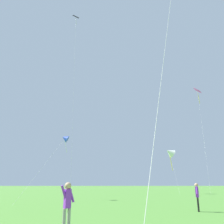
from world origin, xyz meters
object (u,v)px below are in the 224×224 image
object	(u,v)px
kite_white_distant	(170,152)
kite_pink_low	(198,95)
kite_blue_delta	(65,138)
kite_black_large	(76,30)
person_in_blue_jacket	(197,194)
person_near_tree	(67,203)

from	to	relation	value
kite_white_distant	kite_pink_low	world-z (taller)	kite_pink_low
kite_white_distant	kite_pink_low	xyz separation A→B (m)	(7.06, 1.63, 11.95)
kite_white_distant	kite_blue_delta	xyz separation A→B (m)	(-16.53, -15.79, -0.33)
kite_pink_low	kite_white_distant	bearing A→B (deg)	-167.02
kite_white_distant	kite_blue_delta	world-z (taller)	kite_white_distant
kite_black_large	kite_pink_low	size ratio (longest dim) A/B	1.28
kite_white_distant	person_in_blue_jacket	size ratio (longest dim) A/B	4.81
person_near_tree	kite_pink_low	bearing A→B (deg)	61.78
person_near_tree	kite_white_distant	bearing A→B (deg)	70.10
kite_black_large	person_in_blue_jacket	world-z (taller)	kite_black_large
person_in_blue_jacket	kite_pink_low	bearing A→B (deg)	66.99
kite_white_distant	kite_blue_delta	size ratio (longest dim) A/B	1.03
kite_blue_delta	person_in_blue_jacket	world-z (taller)	kite_blue_delta
kite_white_distant	kite_black_large	distance (m)	26.68
person_near_tree	kite_blue_delta	bearing A→B (deg)	100.73
kite_blue_delta	kite_black_large	xyz separation A→B (m)	(0.28, 2.24, 16.58)
kite_white_distant	kite_blue_delta	distance (m)	22.86
kite_black_large	person_near_tree	xyz separation A→B (m)	(3.44, -21.85, -22.44)
kite_pink_low	kite_blue_delta	bearing A→B (deg)	-143.56
kite_black_large	person_in_blue_jacket	xyz separation A→B (m)	(10.56, -14.84, -22.44)
kite_white_distant	kite_black_large	bearing A→B (deg)	-140.19
person_near_tree	person_in_blue_jacket	distance (m)	9.99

